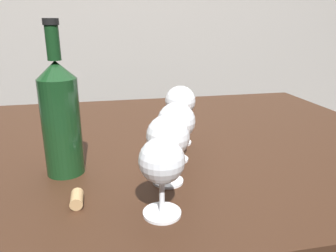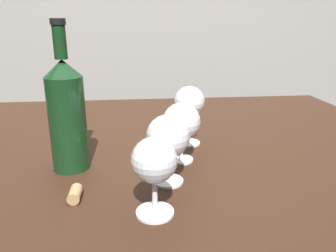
{
  "view_description": "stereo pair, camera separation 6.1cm",
  "coord_description": "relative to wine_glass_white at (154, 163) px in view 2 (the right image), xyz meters",
  "views": [
    {
      "loc": [
        -0.17,
        -0.82,
        1.04
      ],
      "look_at": [
        -0.05,
        -0.25,
        0.86
      ],
      "focal_mm": 34.65,
      "sensor_mm": 36.0,
      "label": 1
    },
    {
      "loc": [
        -0.11,
        -0.83,
        1.04
      ],
      "look_at": [
        -0.05,
        -0.25,
        0.86
      ],
      "focal_mm": 34.65,
      "sensor_mm": 36.0,
      "label": 2
    }
  ],
  "objects": [
    {
      "name": "dining_table",
      "position": [
        0.08,
        0.36,
        -0.18
      ],
      "size": [
        1.29,
        0.97,
        0.74
      ],
      "color": "#382114",
      "rests_on": "ground_plane"
    },
    {
      "name": "wine_bottle",
      "position": [
        -0.17,
        0.2,
        0.03
      ],
      "size": [
        0.08,
        0.08,
        0.31
      ],
      "color": "#143819",
      "rests_on": "dining_table"
    },
    {
      "name": "wine_glass_chardonnay",
      "position": [
        0.11,
        0.32,
        0.02
      ],
      "size": [
        0.08,
        0.08,
        0.15
      ],
      "color": "white",
      "rests_on": "dining_table"
    },
    {
      "name": "cork",
      "position": [
        -0.14,
        0.06,
        -0.08
      ],
      "size": [
        0.02,
        0.04,
        0.02
      ],
      "primitive_type": "cylinder",
      "rotation": [
        1.57,
        0.0,
        0.0
      ],
      "color": "tan",
      "rests_on": "dining_table"
    },
    {
      "name": "wine_glass_merlot",
      "position": [
        0.03,
        0.11,
        0.0
      ],
      "size": [
        0.08,
        0.08,
        0.14
      ],
      "color": "white",
      "rests_on": "dining_table"
    },
    {
      "name": "wine_glass_cabernet",
      "position": [
        0.07,
        0.21,
        -0.0
      ],
      "size": [
        0.09,
        0.09,
        0.14
      ],
      "color": "white",
      "rests_on": "dining_table"
    },
    {
      "name": "wine_glass_white",
      "position": [
        0.0,
        0.0,
        0.0
      ],
      "size": [
        0.07,
        0.07,
        0.13
      ],
      "color": "white",
      "rests_on": "dining_table"
    }
  ]
}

